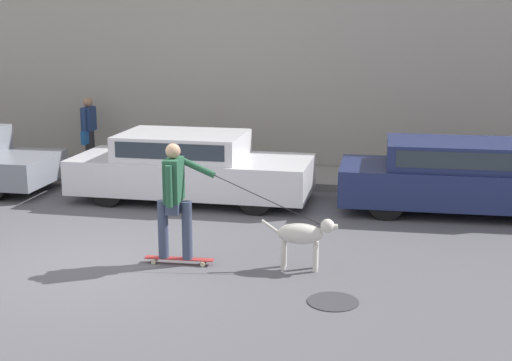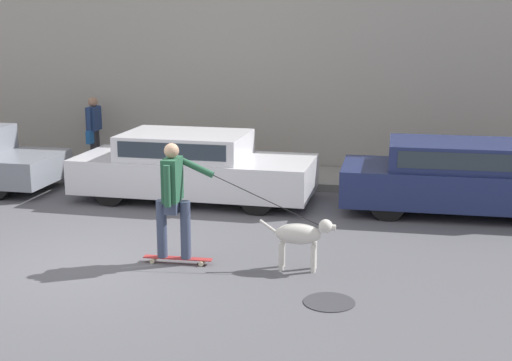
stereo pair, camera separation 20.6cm
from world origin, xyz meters
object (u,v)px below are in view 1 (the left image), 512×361
(parked_car_1, at_px, (190,167))
(pedestrian_with_bag, at_px, (89,127))
(dog, at_px, (303,235))
(skateboarder, at_px, (175,196))
(parked_car_2, at_px, (462,178))

(parked_car_1, height_order, pedestrian_with_bag, pedestrian_with_bag)
(dog, bearing_deg, pedestrian_with_bag, 132.20)
(parked_car_1, height_order, skateboarder, skateboarder)
(dog, height_order, skateboarder, skateboarder)
(dog, bearing_deg, skateboarder, -178.70)
(parked_car_2, relative_size, dog, 4.14)
(parked_car_2, xyz_separation_m, pedestrian_with_bag, (-8.15, 2.37, 0.34))
(dog, xyz_separation_m, pedestrian_with_bag, (-5.69, 5.89, 0.48))
(skateboarder, distance_m, pedestrian_with_bag, 7.13)
(dog, xyz_separation_m, skateboarder, (-1.81, -0.10, 0.50))
(parked_car_1, xyz_separation_m, dog, (2.61, -3.52, -0.14))
(pedestrian_with_bag, bearing_deg, dog, 133.80)
(parked_car_1, xyz_separation_m, skateboarder, (0.80, -3.62, 0.36))
(parked_car_2, bearing_deg, skateboarder, -140.15)
(parked_car_1, bearing_deg, dog, -52.04)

